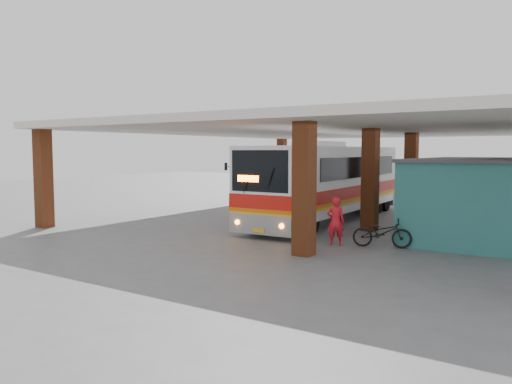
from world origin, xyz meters
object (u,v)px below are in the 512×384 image
object	(u,v)px
coach_bus	(328,181)
motorcycle	(382,232)
pedestrian	(336,221)
red_chair	(436,218)

from	to	relation	value
coach_bus	motorcycle	bearing A→B (deg)	-50.88
pedestrian	red_chair	xyz separation A→B (m)	(1.94, 6.64, -0.47)
pedestrian	motorcycle	bearing A→B (deg)	174.34
motorcycle	red_chair	size ratio (longest dim) A/B	2.32
pedestrian	red_chair	bearing A→B (deg)	-131.45
motorcycle	pedestrian	distance (m)	1.66
red_chair	pedestrian	bearing A→B (deg)	-112.93
coach_bus	red_chair	world-z (taller)	coach_bus
motorcycle	pedestrian	xyz separation A→B (m)	(-1.53, -0.54, 0.34)
coach_bus	motorcycle	distance (m)	7.12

